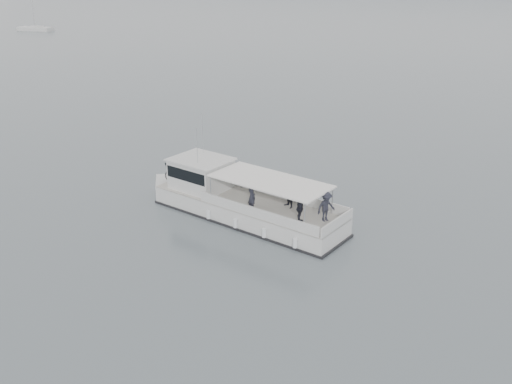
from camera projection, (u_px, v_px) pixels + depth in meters
The scene contains 2 objects.
ground at pixel (183, 227), 28.69m from camera, with size 1400.00×1400.00×0.00m, color #51595F.
tour_boat at pixel (232, 199), 29.87m from camera, with size 12.19×4.17×5.07m.
Camera 1 is at (16.45, -20.41, 12.36)m, focal length 40.00 mm.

